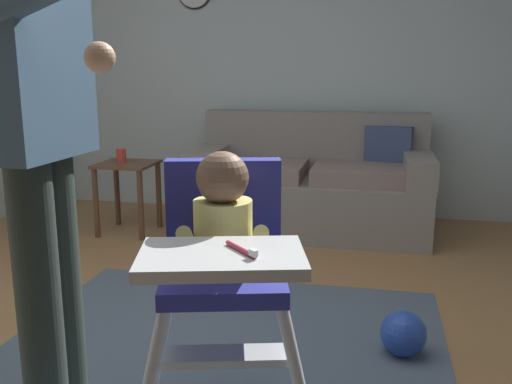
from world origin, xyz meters
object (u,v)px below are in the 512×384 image
object	(u,v)px
toy_ball	(403,334)
couch	(311,185)
side_table	(127,182)
sippy_cup	(121,156)
high_chair	(223,250)
adult_standing	(39,142)

from	to	relation	value
toy_ball	couch	bearing A→B (deg)	108.00
side_table	sippy_cup	world-z (taller)	sippy_cup
couch	sippy_cup	world-z (taller)	couch
side_table	toy_ball	bearing A→B (deg)	-37.77
couch	high_chair	bearing A→B (deg)	0.61
sippy_cup	toy_ball	bearing A→B (deg)	-37.22
couch	side_table	size ratio (longest dim) A/B	3.33
adult_standing	toy_ball	xyz separation A→B (m)	(1.16, 0.72, -0.87)
toy_ball	sippy_cup	bearing A→B (deg)	142.78
toy_ball	side_table	size ratio (longest dim) A/B	0.37
adult_standing	side_table	distance (m)	2.39
adult_standing	side_table	size ratio (longest dim) A/B	3.27
adult_standing	sippy_cup	xyz separation A→B (m)	(-0.78, 2.20, -0.40)
couch	sippy_cup	bearing A→B (deg)	-74.09
high_chair	toy_ball	xyz separation A→B (m)	(0.58, 0.74, -0.57)
toy_ball	side_table	xyz separation A→B (m)	(-1.91, 1.48, 0.28)
high_chair	sippy_cup	size ratio (longest dim) A/B	9.68
high_chair	adult_standing	bearing A→B (deg)	-106.40
adult_standing	toy_ball	world-z (taller)	adult_standing
couch	toy_ball	world-z (taller)	couch
sippy_cup	couch	bearing A→B (deg)	15.91
couch	toy_ball	size ratio (longest dim) A/B	8.93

